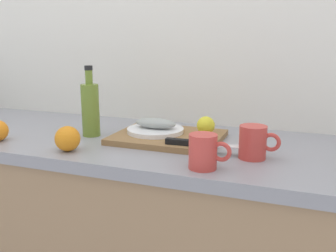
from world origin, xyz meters
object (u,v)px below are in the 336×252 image
object	(u,v)px
white_plate	(155,130)
orange_0	(68,139)
cutting_board	(168,137)
chef_knife	(199,144)
coffee_mug_2	(204,151)
olive_oil_bottle	(90,108)
fish_fillet	(155,123)
lemon_0	(206,125)
coffee_mug_1	(254,142)

from	to	relation	value
white_plate	orange_0	distance (m)	0.32
cutting_board	chef_knife	xyz separation A→B (m)	(0.14, -0.11, 0.02)
coffee_mug_2	olive_oil_bottle	bearing A→B (deg)	157.22
fish_fillet	lemon_0	bearing A→B (deg)	11.79
fish_fillet	olive_oil_bottle	bearing A→B (deg)	-166.82
coffee_mug_1	orange_0	bearing A→B (deg)	-167.02
coffee_mug_2	coffee_mug_1	bearing A→B (deg)	50.26
olive_oil_bottle	orange_0	xyz separation A→B (m)	(0.03, -0.19, -0.06)
fish_fillet	olive_oil_bottle	size ratio (longest dim) A/B	0.60
white_plate	chef_knife	world-z (taller)	chef_knife
white_plate	olive_oil_bottle	bearing A→B (deg)	-166.82
white_plate	coffee_mug_1	bearing A→B (deg)	-18.07
chef_knife	lemon_0	bearing A→B (deg)	94.81
orange_0	coffee_mug_1	bearing A→B (deg)	12.98
fish_fillet	olive_oil_bottle	xyz separation A→B (m)	(-0.23, -0.05, 0.05)
white_plate	orange_0	size ratio (longest dim) A/B	2.53
coffee_mug_2	cutting_board	bearing A→B (deg)	128.81
cutting_board	lemon_0	size ratio (longest dim) A/B	5.81
coffee_mug_1	coffee_mug_2	distance (m)	0.18
fish_fillet	coffee_mug_2	size ratio (longest dim) A/B	1.29
white_plate	olive_oil_bottle	distance (m)	0.25
olive_oil_bottle	cutting_board	bearing A→B (deg)	8.30
fish_fillet	orange_0	distance (m)	0.32
chef_knife	white_plate	bearing A→B (deg)	146.00
lemon_0	orange_0	size ratio (longest dim) A/B	0.79
lemon_0	coffee_mug_2	size ratio (longest dim) A/B	0.54
cutting_board	olive_oil_bottle	world-z (taller)	olive_oil_bottle
white_plate	orange_0	bearing A→B (deg)	-128.60
chef_knife	orange_0	world-z (taller)	orange_0
lemon_0	coffee_mug_2	world-z (taller)	coffee_mug_2
chef_knife	coffee_mug_1	distance (m)	0.17
fish_fillet	coffee_mug_2	xyz separation A→B (m)	(0.25, -0.26, -0.00)
white_plate	coffee_mug_1	xyz separation A→B (m)	(0.36, -0.12, 0.02)
fish_fillet	coffee_mug_1	xyz separation A→B (m)	(0.36, -0.12, -0.00)
coffee_mug_2	orange_0	size ratio (longest dim) A/B	1.47
coffee_mug_1	coffee_mug_2	xyz separation A→B (m)	(-0.11, -0.14, -0.00)
white_plate	lemon_0	world-z (taller)	lemon_0
coffee_mug_1	olive_oil_bottle	bearing A→B (deg)	173.84
cutting_board	orange_0	bearing A→B (deg)	-136.85
lemon_0	coffee_mug_2	xyz separation A→B (m)	(0.07, -0.29, -0.00)
white_plate	chef_knife	size ratio (longest dim) A/B	0.70
fish_fillet	lemon_0	world-z (taller)	lemon_0
coffee_mug_2	fish_fillet	bearing A→B (deg)	134.16
coffee_mug_1	white_plate	bearing A→B (deg)	161.93
chef_knife	orange_0	bearing A→B (deg)	-164.62
coffee_mug_2	lemon_0	bearing A→B (deg)	103.97
lemon_0	olive_oil_bottle	world-z (taller)	olive_oil_bottle
olive_oil_bottle	white_plate	bearing A→B (deg)	13.18
chef_knife	orange_0	xyz separation A→B (m)	(-0.39, -0.13, 0.01)
cutting_board	orange_0	world-z (taller)	orange_0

